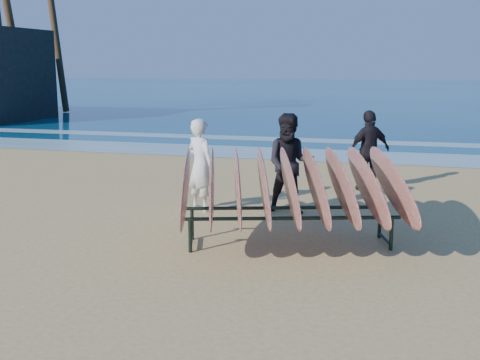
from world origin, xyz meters
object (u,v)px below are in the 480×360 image
Objects in this scene: person_dark_a at (290,164)px; surfboard_rack at (289,185)px; person_white at (200,165)px; person_dark_b at (369,151)px.

surfboard_rack is at bearing -89.47° from person_dark_a.
person_dark_b reaches higher than person_white.
person_dark_a is 2.80m from person_dark_b.
person_dark_b reaches higher than surfboard_rack.
person_dark_b is at bearing 61.11° from surfboard_rack.
surfboard_rack is 2.12× the size of person_dark_a.
surfboard_rack is 2.26× the size of person_white.
surfboard_rack is at bearing 168.36° from person_white.
person_white is 0.99× the size of person_dark_b.
person_white is 0.94× the size of person_dark_a.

